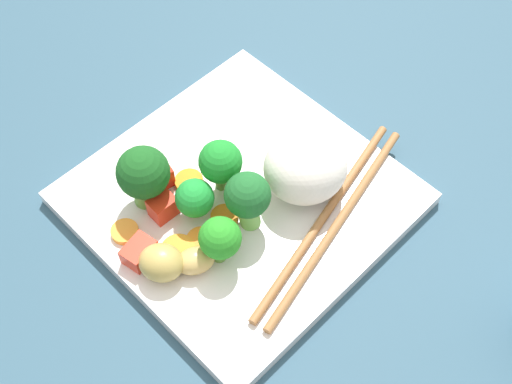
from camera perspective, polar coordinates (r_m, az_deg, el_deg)
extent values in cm
cube|color=#305368|center=(60.23, -1.33, -1.39)|extent=(110.00, 110.00, 2.00)
cube|color=white|center=(58.79, -1.36, -0.51)|extent=(26.12, 26.12, 1.42)
ellipsoid|color=white|center=(56.39, 4.28, 2.16)|extent=(9.14, 8.88, 5.81)
cylinder|color=#76BE57|center=(55.56, -0.62, -1.93)|extent=(2.65, 2.72, 2.71)
sphere|color=#1F652C|center=(53.32, -0.74, -0.26)|extent=(3.88, 3.88, 3.88)
cylinder|color=#83B058|center=(56.83, -5.12, -1.18)|extent=(1.98, 1.97, 1.58)
sphere|color=green|center=(55.22, -5.30, -0.52)|extent=(3.32, 3.32, 3.32)
cylinder|color=#60954B|center=(57.68, -3.04, 1.20)|extent=(1.45, 1.45, 2.49)
sphere|color=#1D8C2C|center=(55.34, -3.08, 2.63)|extent=(3.74, 3.74, 3.74)
cylinder|color=#5B983F|center=(57.54, -9.48, -0.13)|extent=(2.65, 2.84, 2.66)
sphere|color=#1A591F|center=(55.26, -9.69, 1.67)|extent=(4.51, 4.51, 4.51)
cylinder|color=#58933A|center=(54.20, -3.33, -5.06)|extent=(1.63, 1.79, 2.16)
sphere|color=green|center=(52.26, -3.11, -3.97)|extent=(3.48, 3.48, 3.48)
cylinder|color=orange|center=(58.78, -5.77, 0.86)|extent=(3.56, 3.56, 0.64)
cylinder|color=orange|center=(56.89, -11.21, -3.37)|extent=(2.39, 2.39, 0.57)
cylinder|color=orange|center=(55.33, -6.69, -5.02)|extent=(3.51, 3.51, 0.53)
cylinder|color=orange|center=(56.69, -2.72, -2.16)|extent=(3.36, 3.36, 0.45)
cylinder|color=orange|center=(55.62, -4.78, -4.16)|extent=(3.39, 3.39, 0.52)
cube|color=red|center=(56.72, -8.01, -1.29)|extent=(2.24, 1.75, 2.12)
cube|color=red|center=(55.05, -10.02, -5.11)|extent=(3.06, 2.53, 1.71)
cube|color=red|center=(58.66, -8.19, 1.54)|extent=(2.09, 2.38, 2.12)
ellipsoid|color=tan|center=(57.41, -1.19, 0.10)|extent=(3.21, 3.19, 1.56)
ellipsoid|color=tan|center=(53.87, -5.25, -5.91)|extent=(3.91, 3.48, 2.04)
ellipsoid|color=tan|center=(53.59, -8.15, -6.04)|extent=(4.75, 4.86, 2.95)
cylinder|color=#A36F40|center=(56.52, 7.01, -2.74)|extent=(22.14, 6.61, 0.73)
cylinder|color=#A36F40|center=(56.76, 5.85, -2.13)|extent=(22.14, 6.61, 0.73)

